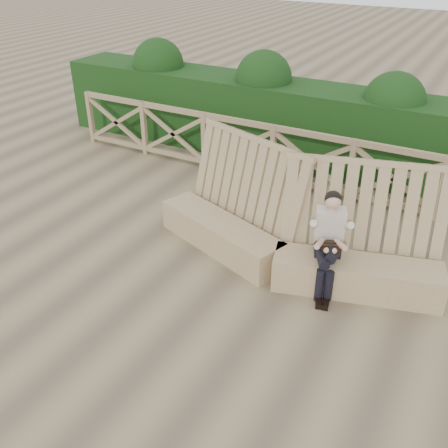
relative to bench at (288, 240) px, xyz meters
The scene contains 5 objects.
ground 1.37m from the bench, 115.48° to the right, with size 60.00×60.00×0.00m, color brown.
bench is the anchor object (origin of this frame).
woman 0.72m from the bench, 17.74° to the right, with size 0.50×0.81×1.32m.
guardrail 2.39m from the bench, 103.75° to the left, with size 10.10×0.09×1.10m.
hedge 3.58m from the bench, 99.15° to the left, with size 12.00×1.20×1.50m, color black.
Camera 1 is at (2.59, -4.20, 3.99)m, focal length 40.00 mm.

